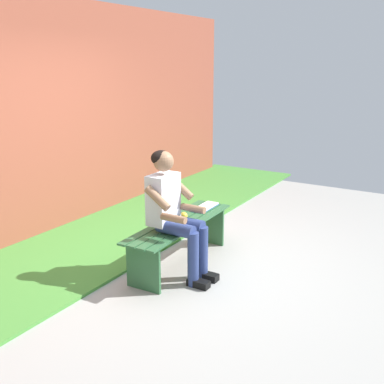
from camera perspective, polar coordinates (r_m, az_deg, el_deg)
ground_plane at (r=3.90m, az=3.53°, el=-17.28°), size 10.00×7.00×0.04m
grass_strip at (r=5.74m, az=-11.61°, el=-5.93°), size 9.00×1.67×0.03m
brick_wall at (r=5.70m, az=-22.36°, el=7.90°), size 9.50×0.24×2.88m
bench_near at (r=4.92m, az=-1.50°, el=-5.04°), size 1.62×0.47×0.48m
person_seated at (r=4.54m, az=-2.27°, el=-2.12°), size 0.50×0.69×1.28m
apple at (r=4.94m, az=-1.02°, el=-2.96°), size 0.08×0.08×0.08m
book_open at (r=5.33m, az=1.63°, el=-1.89°), size 0.42×0.17×0.02m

